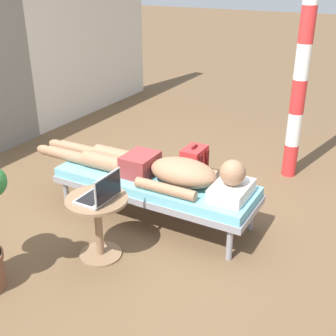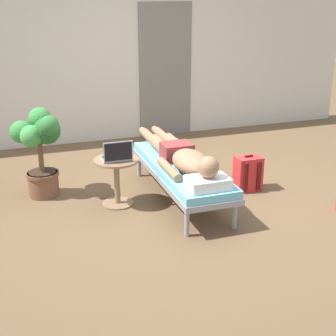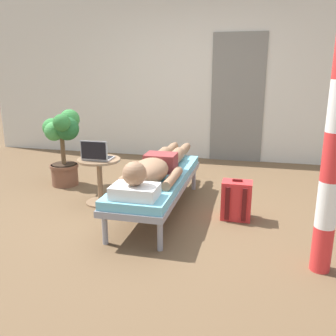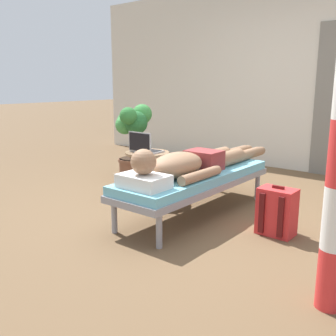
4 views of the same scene
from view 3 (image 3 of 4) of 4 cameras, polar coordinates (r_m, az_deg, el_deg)
The scene contains 9 objects.
ground_plane at distance 4.06m, azimuth -0.86°, elevation -6.30°, with size 40.00×40.00×0.00m, color brown.
house_wall_back at distance 6.21m, azimuth 4.81°, elevation 14.01°, with size 7.60×0.20×2.70m, color beige.
house_door_panel at distance 6.05m, azimuth 10.85°, elevation 10.62°, with size 0.84×0.03×2.04m, color slate.
lounge_chair at distance 3.85m, azimuth -1.68°, elevation -2.06°, with size 0.60×1.86×0.42m.
person_reclining at distance 3.76m, azimuth -1.89°, elevation 0.22°, with size 0.53×2.17×0.32m.
side_table at distance 4.16m, azimuth -10.70°, elevation -0.81°, with size 0.48×0.48×0.52m.
laptop at distance 4.06m, azimuth -11.15°, elevation 2.05°, with size 0.31×0.24×0.23m.
backpack at distance 3.78m, azimuth 10.70°, elevation -5.03°, with size 0.30×0.26×0.42m.
potted_plant at distance 4.90m, azimuth -16.18°, elevation 4.03°, with size 0.54×0.56×0.98m.
Camera 3 is at (0.96, -3.64, 1.51)m, focal length 38.81 mm.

